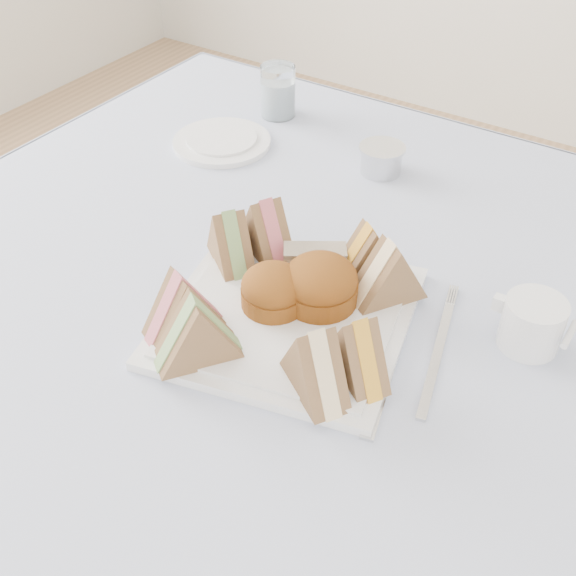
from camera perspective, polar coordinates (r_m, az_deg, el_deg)
The scene contains 21 objects.
floor at distance 1.53m, azimuth -1.26°, elevation -20.45°, with size 4.00×4.00×0.00m, color #9E7751.
table at distance 1.22m, azimuth -1.52°, elevation -11.84°, with size 0.90×0.90×0.74m, color brown.
tablecloth at distance 0.96m, azimuth -1.89°, elevation 2.10°, with size 1.02×1.02×0.01m, color silver.
serving_plate at distance 0.86m, azimuth 0.00°, elevation -2.24°, with size 0.28×0.28×0.01m, color white.
sandwich_fl_a at distance 0.82m, azimuth -8.38°, elevation -1.11°, with size 0.09×0.04×0.08m, color olive, non-canonical shape.
sandwich_fl_b at distance 0.78m, azimuth -7.24°, elevation -3.18°, with size 0.10×0.04×0.09m, color olive, non-canonical shape.
sandwich_fr_a at distance 0.76m, azimuth 5.53°, elevation -4.69°, with size 0.09×0.04×0.08m, color olive, non-canonical shape.
sandwich_fr_b at distance 0.74m, azimuth 2.17°, elevation -5.71°, with size 0.09×0.04×0.08m, color olive, non-canonical shape.
sandwich_bl_a at distance 0.91m, azimuth -4.62°, elevation 4.02°, with size 0.09×0.04×0.08m, color olive, non-canonical shape.
sandwich_bl_b at distance 0.93m, azimuth -1.74°, elevation 4.88°, with size 0.09×0.04×0.08m, color olive, non-canonical shape.
sandwich_br_a at distance 0.86m, azimuth 7.97°, elevation 1.38°, with size 0.09×0.04×0.08m, color olive, non-canonical shape.
sandwich_br_b at distance 0.90m, azimuth 6.31°, elevation 2.99°, with size 0.08×0.04×0.08m, color olive, non-canonical shape.
scone_left at distance 0.85m, azimuth -1.15°, elevation -0.10°, with size 0.08×0.08×0.05m, color #8E440F.
scone_right at distance 0.85m, azimuth 2.58°, elevation 0.36°, with size 0.09×0.09×0.06m, color #8E440F.
pastry_slice at distance 0.91m, azimuth 2.14°, elevation 2.22°, with size 0.08×0.03×0.04m, color beige.
side_plate at distance 1.22m, azimuth -5.25°, elevation 11.41°, with size 0.16×0.16×0.01m, color white.
water_glass at distance 1.30m, azimuth -0.80°, elevation 15.29°, with size 0.06×0.06×0.09m, color white.
tea_strainer at distance 1.14m, azimuth 7.39°, elevation 9.95°, with size 0.07×0.07×0.04m, color silver.
knife at distance 0.81m, azimuth 7.79°, elevation -6.66°, with size 0.02×0.19×0.00m, color silver.
fork at distance 0.83m, azimuth 11.65°, elevation -5.39°, with size 0.01×0.19×0.00m, color silver.
creamer_jug at distance 0.86m, azimuth 18.74°, elevation -2.71°, with size 0.07×0.07×0.06m, color white.
Camera 1 is at (0.44, -0.62, 1.33)m, focal length 45.00 mm.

